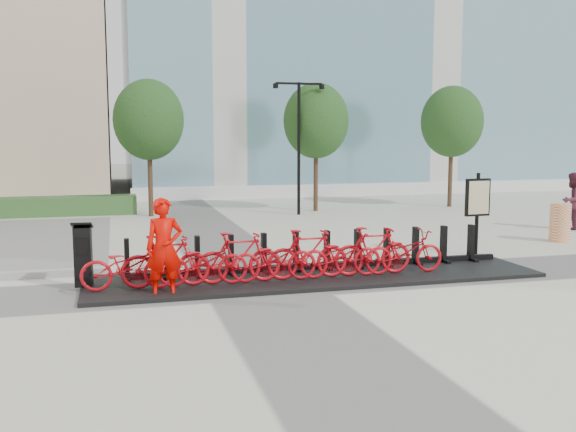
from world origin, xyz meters
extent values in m
plane|color=beige|center=(0.00, 0.00, 0.00)|extent=(120.00, 120.00, 0.00)
cube|color=#1D4220|center=(-5.00, 13.20, 0.35)|extent=(6.00, 1.20, 0.70)
cylinder|color=brown|center=(-1.50, 12.00, 1.50)|extent=(0.18, 0.18, 3.00)
ellipsoid|color=#163B14|center=(-1.50, 12.00, 3.60)|extent=(2.60, 2.60, 2.99)
cylinder|color=brown|center=(5.00, 12.00, 1.50)|extent=(0.18, 0.18, 3.00)
ellipsoid|color=#163B14|center=(5.00, 12.00, 3.60)|extent=(2.60, 2.60, 2.99)
cylinder|color=brown|center=(11.00, 12.00, 1.50)|extent=(0.18, 0.18, 3.00)
ellipsoid|color=#163B14|center=(11.00, 12.00, 3.60)|extent=(2.60, 2.60, 2.99)
cylinder|color=black|center=(4.00, 11.00, 2.50)|extent=(0.12, 0.12, 5.00)
cube|color=black|center=(3.55, 11.00, 4.95)|extent=(0.90, 0.08, 0.08)
cube|color=black|center=(4.45, 11.00, 4.95)|extent=(0.90, 0.08, 0.08)
cylinder|color=black|center=(3.10, 11.00, 4.85)|extent=(0.20, 0.20, 0.18)
cylinder|color=black|center=(4.90, 11.00, 4.85)|extent=(0.20, 0.20, 0.18)
cube|color=black|center=(1.30, 0.30, 0.04)|extent=(9.60, 2.40, 0.08)
imported|color=#B10912|center=(-2.60, -0.05, 0.55)|extent=(1.78, 0.62, 0.93)
imported|color=#B10912|center=(-1.88, -0.05, 0.60)|extent=(1.73, 0.49, 1.04)
imported|color=#B10912|center=(-1.16, -0.05, 0.55)|extent=(1.78, 0.62, 0.93)
imported|color=#B10912|center=(-0.44, -0.05, 0.60)|extent=(1.73, 0.49, 1.04)
imported|color=#B10912|center=(0.28, -0.05, 0.55)|extent=(1.78, 0.62, 0.93)
imported|color=#B10912|center=(1.00, -0.05, 0.60)|extent=(1.73, 0.49, 1.04)
imported|color=#B10912|center=(1.72, -0.05, 0.55)|extent=(1.78, 0.62, 0.93)
imported|color=#B10912|center=(2.44, -0.05, 0.60)|extent=(1.73, 0.49, 1.04)
imported|color=#B10912|center=(3.16, -0.05, 0.55)|extent=(1.78, 0.62, 0.93)
cube|color=black|center=(-3.43, 0.47, 0.66)|extent=(0.35, 0.31, 1.17)
cube|color=black|center=(-3.43, 0.47, 1.29)|extent=(0.42, 0.36, 0.15)
cube|color=black|center=(-3.43, 0.33, 0.89)|extent=(0.23, 0.04, 0.33)
imported|color=#DB0800|center=(-1.94, -0.51, 0.94)|extent=(0.69, 0.46, 1.88)
imported|color=#532232|center=(11.42, 4.94, 0.92)|extent=(1.07, 0.94, 1.85)
cylinder|color=#F25800|center=(9.46, 2.99, 0.55)|extent=(0.72, 0.72, 1.10)
cylinder|color=black|center=(6.05, 1.80, 1.04)|extent=(0.09, 0.09, 2.09)
cube|color=black|center=(6.05, 1.80, 1.47)|extent=(0.69, 0.14, 0.95)
cube|color=beige|center=(6.05, 1.75, 1.47)|extent=(0.59, 0.06, 0.84)
camera|label=1|loc=(-2.79, -12.48, 3.03)|focal=40.00mm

